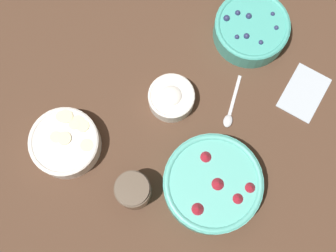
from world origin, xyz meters
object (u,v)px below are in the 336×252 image
object	(u,v)px
bowl_cream	(173,97)
jar_chocolate	(134,191)
bowl_bananas	(65,143)
bowl_strawberries	(212,184)
bowl_blueberries	(251,29)

from	to	relation	value
bowl_cream	jar_chocolate	bearing A→B (deg)	30.64
bowl_bananas	bowl_cream	size ratio (longest dim) A/B	1.45
bowl_cream	jar_chocolate	distance (m)	0.24
bowl_cream	bowl_strawberries	bearing A→B (deg)	74.72
bowl_strawberries	bowl_cream	distance (m)	0.23
bowl_blueberries	bowl_bananas	bearing A→B (deg)	-5.00
bowl_strawberries	bowl_bananas	size ratio (longest dim) A/B	1.38
bowl_bananas	bowl_cream	bearing A→B (deg)	166.60
bowl_strawberries	bowl_cream	xyz separation A→B (m)	(-0.06, -0.22, -0.02)
bowl_blueberries	bowl_cream	distance (m)	0.26
bowl_strawberries	bowl_bananas	xyz separation A→B (m)	(0.21, -0.29, -0.01)
bowl_strawberries	bowl_blueberries	bearing A→B (deg)	-143.23
bowl_bananas	jar_chocolate	distance (m)	0.20
bowl_blueberries	bowl_cream	xyz separation A→B (m)	(0.26, 0.02, -0.01)
bowl_strawberries	bowl_cream	bearing A→B (deg)	-105.28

